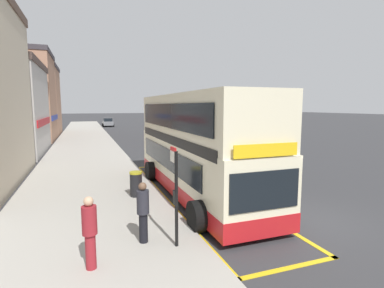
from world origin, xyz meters
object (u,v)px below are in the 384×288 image
(double_decker_bus, at_px, (195,148))
(parked_car_grey_kerbside, at_px, (174,133))
(pedestrian_waiting_near_sign, at_px, (90,230))
(litter_bin, at_px, (136,184))
(bus_stop_sign, at_px, (175,189))
(pedestrian_further_back, at_px, (143,210))
(parked_car_grey_behind, at_px, (108,122))

(double_decker_bus, distance_m, parked_car_grey_kerbside, 21.55)
(double_decker_bus, relative_size, parked_car_grey_kerbside, 2.58)
(pedestrian_waiting_near_sign, bearing_deg, litter_bin, 69.92)
(double_decker_bus, bearing_deg, litter_bin, 178.78)
(double_decker_bus, distance_m, litter_bin, 2.99)
(double_decker_bus, relative_size, litter_bin, 10.39)
(bus_stop_sign, xyz_separation_m, pedestrian_further_back, (-0.80, 0.46, -0.65))
(double_decker_bus, bearing_deg, bus_stop_sign, -116.51)
(parked_car_grey_kerbside, relative_size, parked_car_grey_behind, 1.00)
(pedestrian_waiting_near_sign, bearing_deg, double_decker_bus, 48.76)
(double_decker_bus, xyz_separation_m, parked_car_grey_behind, (-0.25, 46.97, -1.26))
(parked_car_grey_behind, xyz_separation_m, pedestrian_waiting_near_sign, (-4.32, -52.18, 0.28))
(parked_car_grey_kerbside, distance_m, litter_bin, 22.25)
(parked_car_grey_behind, height_order, litter_bin, parked_car_grey_behind)
(parked_car_grey_kerbside, height_order, pedestrian_further_back, pedestrian_further_back)
(parked_car_grey_kerbside, bearing_deg, parked_car_grey_behind, 99.53)
(parked_car_grey_kerbside, distance_m, parked_car_grey_behind, 26.67)
(parked_car_grey_kerbside, bearing_deg, pedestrian_further_back, -110.78)
(parked_car_grey_behind, relative_size, pedestrian_waiting_near_sign, 2.43)
(parked_car_grey_behind, relative_size, pedestrian_further_back, 2.47)
(double_decker_bus, xyz_separation_m, parked_car_grey_kerbside, (5.23, 20.87, -1.26))
(bus_stop_sign, relative_size, pedestrian_waiting_near_sign, 1.54)
(double_decker_bus, relative_size, bus_stop_sign, 4.06)
(pedestrian_waiting_near_sign, bearing_deg, pedestrian_further_back, 33.50)
(parked_car_grey_kerbside, xyz_separation_m, parked_car_grey_behind, (-5.48, 26.10, 0.00))
(bus_stop_sign, height_order, pedestrian_further_back, bus_stop_sign)
(parked_car_grey_kerbside, height_order, litter_bin, parked_car_grey_kerbside)
(litter_bin, bearing_deg, parked_car_grey_behind, 87.08)
(bus_stop_sign, height_order, parked_car_grey_behind, bus_stop_sign)
(double_decker_bus, bearing_deg, parked_car_grey_kerbside, 75.93)
(bus_stop_sign, xyz_separation_m, pedestrian_waiting_near_sign, (-2.20, -0.47, -0.63))
(parked_car_grey_kerbside, bearing_deg, litter_bin, -113.05)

